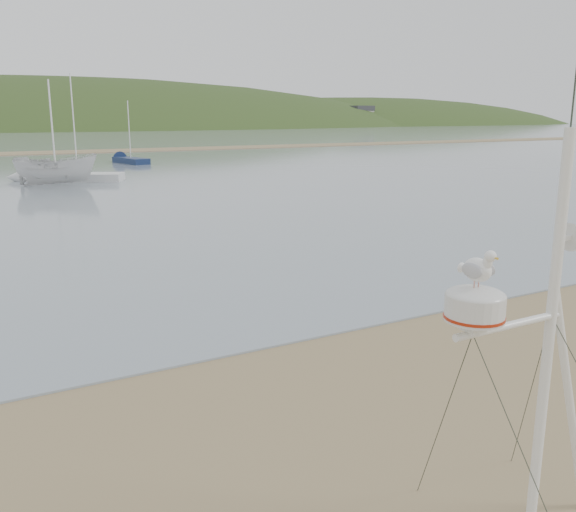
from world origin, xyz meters
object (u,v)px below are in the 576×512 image
sailboat_blue_far (123,160)px  sailboat_white_near (46,177)px  boat_white (54,144)px  mast_rig (540,430)px

sailboat_blue_far → sailboat_white_near: size_ratio=0.81×
boat_white → sailboat_white_near: size_ratio=0.66×
mast_rig → boat_white: boat_white is taller
sailboat_white_near → sailboat_blue_far: bearing=57.8°
mast_rig → sailboat_white_near: size_ratio=0.67×
boat_white → sailboat_white_near: 3.89m
boat_white → sailboat_blue_far: (8.55, 16.98, -2.25)m
mast_rig → sailboat_blue_far: sailboat_blue_far is taller
mast_rig → sailboat_white_near: bearing=88.5°
mast_rig → boat_white: size_ratio=1.01×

